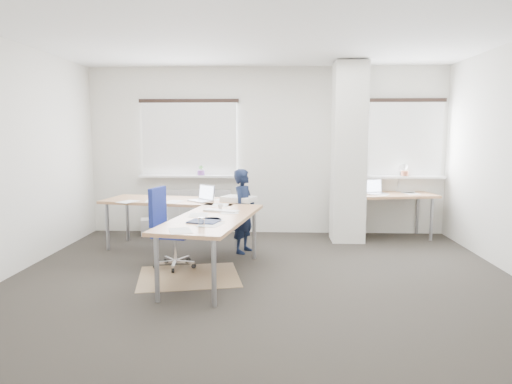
{
  "coord_description": "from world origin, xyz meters",
  "views": [
    {
      "loc": [
        0.15,
        -5.24,
        1.69
      ],
      "look_at": [
        -0.11,
        0.9,
        0.91
      ],
      "focal_mm": 32.0,
      "sensor_mm": 36.0,
      "label": 1
    }
  ],
  "objects_px": {
    "task_chair": "(172,245)",
    "person": "(244,211)",
    "desk_main": "(194,210)",
    "desk_side": "(390,196)"
  },
  "relations": [
    {
      "from": "task_chair",
      "to": "person",
      "type": "height_order",
      "value": "person"
    },
    {
      "from": "task_chair",
      "to": "person",
      "type": "bearing_deg",
      "value": 54.21
    },
    {
      "from": "task_chair",
      "to": "desk_main",
      "type": "bearing_deg",
      "value": 63.38
    },
    {
      "from": "desk_main",
      "to": "person",
      "type": "distance_m",
      "value": 0.79
    },
    {
      "from": "desk_side",
      "to": "person",
      "type": "relative_size",
      "value": 1.24
    },
    {
      "from": "desk_main",
      "to": "desk_side",
      "type": "relative_size",
      "value": 2.0
    },
    {
      "from": "desk_side",
      "to": "task_chair",
      "type": "bearing_deg",
      "value": -158.84
    },
    {
      "from": "desk_side",
      "to": "person",
      "type": "distance_m",
      "value": 2.52
    },
    {
      "from": "desk_main",
      "to": "desk_side",
      "type": "height_order",
      "value": "desk_side"
    },
    {
      "from": "task_chair",
      "to": "person",
      "type": "relative_size",
      "value": 0.85
    }
  ]
}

